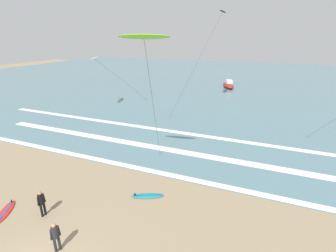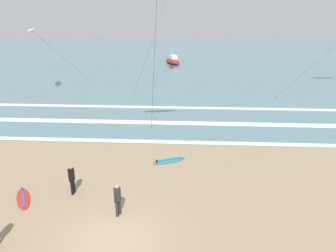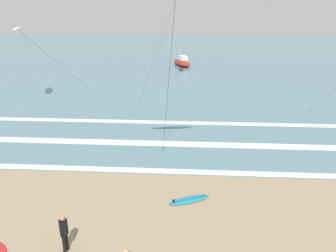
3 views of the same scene
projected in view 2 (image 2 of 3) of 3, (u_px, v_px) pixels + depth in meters
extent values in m
plane|color=#937F60|center=(114.00, 237.00, 12.67)|extent=(160.00, 160.00, 0.00)
cube|color=slate|center=(172.00, 57.00, 63.75)|extent=(140.00, 90.00, 0.01)
cube|color=white|center=(172.00, 142.00, 21.91)|extent=(45.85, 0.59, 0.01)
cube|color=white|center=(159.00, 123.00, 25.75)|extent=(38.78, 0.92, 0.01)
cube|color=white|center=(168.00, 107.00, 29.86)|extent=(50.35, 0.73, 0.01)
cylinder|color=black|center=(72.00, 187.00, 15.49)|extent=(0.13, 0.13, 0.82)
cylinder|color=black|center=(74.00, 185.00, 15.68)|extent=(0.13, 0.13, 0.82)
cylinder|color=black|center=(71.00, 174.00, 15.34)|extent=(0.32, 0.32, 0.58)
cylinder|color=black|center=(70.00, 177.00, 15.17)|extent=(0.10, 0.14, 0.56)
cylinder|color=black|center=(73.00, 173.00, 15.52)|extent=(0.10, 0.14, 0.56)
sphere|color=#9E7051|center=(70.00, 167.00, 15.21)|extent=(0.21, 0.21, 0.21)
cylinder|color=#232328|center=(117.00, 209.00, 13.83)|extent=(0.13, 0.13, 0.82)
cylinder|color=#232328|center=(119.00, 206.00, 14.00)|extent=(0.13, 0.13, 0.82)
cylinder|color=#232328|center=(117.00, 194.00, 13.67)|extent=(0.32, 0.32, 0.58)
cylinder|color=#232328|center=(115.00, 197.00, 13.52)|extent=(0.13, 0.16, 0.56)
cylinder|color=#232328|center=(120.00, 192.00, 13.84)|extent=(0.13, 0.16, 0.56)
sphere|color=#9E7051|center=(117.00, 187.00, 13.54)|extent=(0.21, 0.21, 0.21)
ellipsoid|color=teal|center=(169.00, 160.00, 19.11)|extent=(2.15, 1.45, 0.09)
cube|color=#1959B2|center=(169.00, 160.00, 19.10)|extent=(1.65, 0.86, 0.01)
cube|color=black|center=(157.00, 161.00, 18.78)|extent=(0.12, 0.07, 0.16)
ellipsoid|color=red|center=(23.00, 198.00, 15.23)|extent=(1.58, 2.12, 0.09)
cube|color=#1959B2|center=(23.00, 198.00, 15.21)|extent=(0.98, 1.59, 0.01)
cube|color=black|center=(22.00, 188.00, 15.87)|extent=(0.07, 0.11, 0.16)
cylinder|color=#333333|center=(155.00, 34.00, 35.26)|extent=(4.25, 8.16, 12.69)
cylinder|color=#333333|center=(321.00, 58.00, 33.17)|extent=(10.25, 4.43, 8.17)
ellipsoid|color=white|center=(31.00, 30.00, 31.57)|extent=(1.94, 3.25, 0.43)
cylinder|color=#333333|center=(65.00, 59.00, 36.57)|extent=(3.16, 8.28, 7.00)
cylinder|color=#333333|center=(154.00, 72.00, 21.00)|extent=(0.99, 4.27, 9.70)
ellipsoid|color=maroon|center=(172.00, 61.00, 54.78)|extent=(3.57, 5.45, 0.90)
cube|color=silver|center=(173.00, 57.00, 54.15)|extent=(1.59, 1.81, 0.70)
cylinder|color=#B2B2B2|center=(171.00, 53.00, 54.84)|extent=(0.08, 0.08, 1.80)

